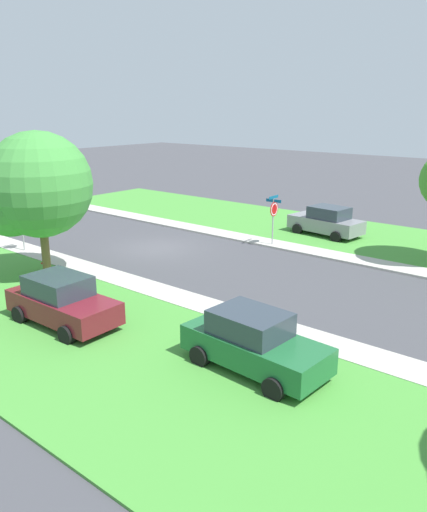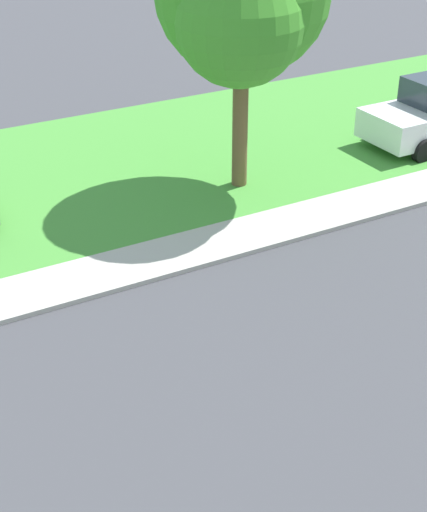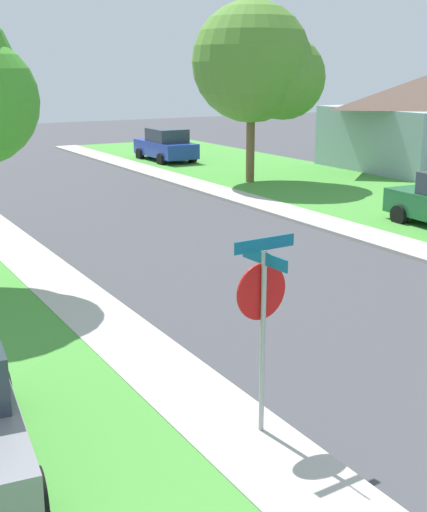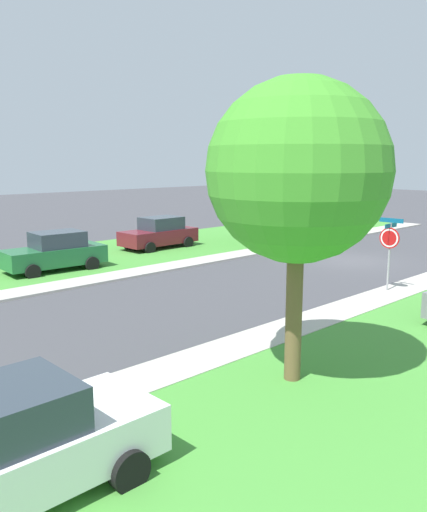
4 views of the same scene
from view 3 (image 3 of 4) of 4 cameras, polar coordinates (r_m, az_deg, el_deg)
sidewalk_east at (r=20.52m, az=13.42°, el=1.45°), size 1.40×56.00×0.10m
sidewalk_west at (r=15.78m, az=-12.32°, el=-2.65°), size 1.40×56.00×0.10m
stop_sign_far_corner at (r=8.89m, az=4.05°, el=-3.98°), size 0.92×0.92×2.77m
car_blue_behind_trees at (r=36.86m, az=-3.97°, el=9.13°), size 2.07×4.32×1.76m
tree_across_left at (r=29.54m, az=3.85°, el=15.43°), size 5.32×4.95×7.54m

